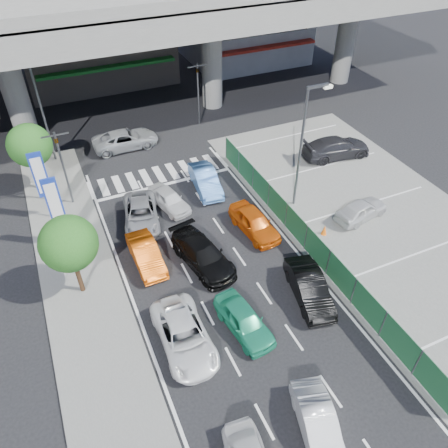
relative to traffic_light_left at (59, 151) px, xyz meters
name	(u,v)px	position (x,y,z in m)	size (l,w,h in m)	color
ground	(236,303)	(6.20, -12.00, -3.94)	(120.00, 120.00, 0.00)	black
parking_lot	(382,223)	(17.20, -10.00, -3.91)	(12.00, 28.00, 0.06)	#61615F
sidewalk_left	(83,290)	(-0.80, -8.00, -3.88)	(4.00, 30.00, 0.12)	#61615F
fence_run	(316,249)	(11.50, -11.00, -3.04)	(0.16, 22.00, 1.80)	#1C542F
expressway	(110,12)	(6.20, 10.00, 4.83)	(64.00, 14.00, 10.75)	slate
building_east	(245,1)	(22.20, 19.97, 2.06)	(12.00, 10.90, 12.00)	gray
traffic_light_left	(59,151)	(0.00, 0.00, 0.00)	(1.60, 1.24, 5.20)	#595B60
traffic_light_right	(198,79)	(11.70, 7.00, 0.00)	(1.60, 1.24, 5.20)	#595B60
street_lamp_right	(304,139)	(13.37, -6.00, 0.83)	(1.65, 0.22, 8.00)	#595B60
street_lamp_left	(42,100)	(-0.13, 6.00, 0.83)	(1.65, 0.22, 8.00)	#595B60
signboard_near	(55,204)	(-1.00, -4.01, -0.87)	(0.80, 0.14, 4.70)	#595B60
signboard_far	(41,177)	(-1.40, -1.01, -0.87)	(0.80, 0.14, 4.70)	#595B60
tree_near	(69,244)	(-0.80, -8.00, -0.55)	(2.80, 2.80, 4.80)	#382314
tree_far	(30,146)	(-1.60, 2.50, -0.55)	(2.80, 2.80, 4.80)	#382314
hatch_white_back_mid	(318,424)	(6.29, -19.20, -3.32)	(1.30, 3.72, 1.23)	white
sedan_white_mid_left	(184,336)	(2.94, -13.24, -3.28)	(2.16, 4.69, 1.30)	white
taxi_teal_mid	(244,320)	(5.84, -13.57, -3.29)	(1.52, 3.78, 1.29)	#239E73
hatch_black_mid_right	(309,288)	(9.75, -13.13, -3.25)	(1.46, 4.19, 1.38)	black
taxi_orange_left	(146,254)	(2.86, -7.32, -3.30)	(1.34, 3.85, 1.27)	#F85F0D
sedan_black_mid	(203,254)	(5.72, -8.66, -3.25)	(1.93, 4.76, 1.38)	black
taxi_orange_right	(254,222)	(9.57, -7.36, -3.25)	(1.63, 4.05, 1.38)	#D5570D
wagon_silver_front_left	(141,214)	(3.61, -3.71, -3.31)	(2.06, 4.48, 1.24)	gray
sedan_white_front_mid	(169,199)	(5.67, -2.94, -3.33)	(1.44, 3.57, 1.22)	silver
kei_truck_front_right	(205,180)	(8.59, -2.01, -3.25)	(1.46, 4.19, 1.38)	#538EDF
crossing_wagon_silver	(125,139)	(5.04, 5.71, -3.24)	(2.32, 5.03, 1.40)	#A1A4A9
parked_sedan_white	(361,210)	(16.22, -8.97, -3.25)	(1.48, 3.69, 1.26)	silver
parked_sedan_dgrey	(336,148)	(19.13, -2.18, -3.12)	(2.13, 5.24, 1.52)	#2A292E
traffic_cone	(324,230)	(13.26, -9.38, -3.55)	(0.34, 0.34, 0.66)	#FC600E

